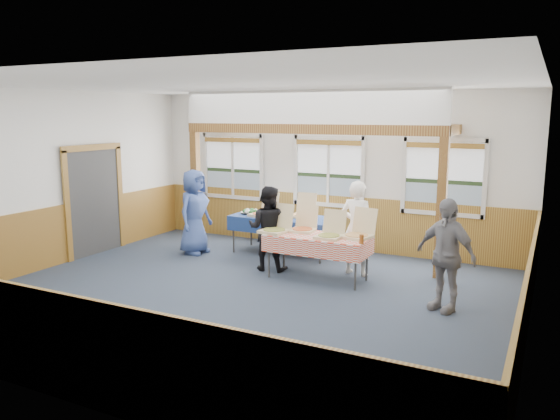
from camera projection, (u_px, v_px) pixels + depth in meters
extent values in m
plane|color=#272E40|center=(244.00, 295.00, 8.44)|extent=(8.00, 8.00, 0.00)
plane|color=white|center=(241.00, 84.00, 7.88)|extent=(8.00, 8.00, 0.00)
plane|color=silver|center=(329.00, 171.00, 11.23)|extent=(8.00, 0.00, 8.00)
plane|color=silver|center=(50.00, 241.00, 5.08)|extent=(8.00, 0.00, 8.00)
plane|color=silver|center=(54.00, 179.00, 9.94)|extent=(0.00, 8.00, 8.00)
plane|color=silver|center=(537.00, 215.00, 6.38)|extent=(0.00, 8.00, 8.00)
cube|color=brown|center=(328.00, 221.00, 11.39)|extent=(7.98, 0.05, 1.10)
cube|color=brown|center=(61.00, 346.00, 5.29)|extent=(7.98, 0.05, 1.10)
cube|color=brown|center=(59.00, 235.00, 10.11)|extent=(0.05, 6.98, 1.10)
cube|color=brown|center=(527.00, 301.00, 6.57)|extent=(0.05, 6.98, 1.10)
cube|color=#333333|center=(94.00, 202.00, 10.81)|extent=(0.06, 1.30, 2.10)
cube|color=silver|center=(233.00, 197.00, 12.32)|extent=(1.52, 0.05, 0.08)
cube|color=silver|center=(232.00, 135.00, 12.08)|extent=(1.52, 0.05, 0.08)
cube|color=silver|center=(205.00, 165.00, 12.53)|extent=(0.08, 0.05, 1.46)
cube|color=silver|center=(262.00, 168.00, 11.87)|extent=(0.08, 0.05, 1.46)
cube|color=silver|center=(233.00, 167.00, 12.20)|extent=(0.05, 0.05, 1.30)
cube|color=slate|center=(234.00, 184.00, 12.31)|extent=(1.40, 0.02, 0.52)
cube|color=#1F3118|center=(234.00, 170.00, 12.25)|extent=(1.40, 0.02, 0.08)
cube|color=silver|center=(233.00, 153.00, 12.18)|extent=(1.40, 0.02, 0.70)
cube|color=brown|center=(232.00, 140.00, 12.08)|extent=(1.40, 0.07, 0.10)
cube|color=silver|center=(328.00, 205.00, 11.30)|extent=(1.52, 0.05, 0.08)
cube|color=silver|center=(329.00, 138.00, 11.06)|extent=(1.52, 0.05, 0.08)
cube|color=silver|center=(296.00, 170.00, 11.51)|extent=(0.08, 0.05, 1.46)
cube|color=silver|center=(363.00, 173.00, 10.85)|extent=(0.08, 0.05, 1.46)
cube|color=silver|center=(328.00, 171.00, 11.18)|extent=(0.05, 0.05, 1.30)
cube|color=slate|center=(329.00, 190.00, 11.28)|extent=(1.40, 0.02, 0.52)
cube|color=#1F3118|center=(329.00, 176.00, 11.23)|extent=(1.40, 0.02, 0.08)
cube|color=silver|center=(329.00, 157.00, 11.16)|extent=(1.40, 0.02, 0.70)
cube|color=brown|center=(328.00, 143.00, 11.06)|extent=(1.40, 0.07, 0.10)
cube|color=silver|center=(441.00, 214.00, 10.28)|extent=(1.52, 0.05, 0.08)
cube|color=silver|center=(445.00, 140.00, 10.03)|extent=(1.52, 0.05, 0.08)
cube|color=silver|center=(404.00, 175.00, 10.48)|extent=(0.08, 0.05, 1.46)
cube|color=silver|center=(485.00, 179.00, 9.83)|extent=(0.08, 0.05, 1.46)
cube|color=silver|center=(443.00, 177.00, 10.16)|extent=(0.05, 0.05, 1.30)
cube|color=slate|center=(442.00, 198.00, 10.26)|extent=(1.40, 0.02, 0.52)
cube|color=#1F3118|center=(443.00, 182.00, 10.21)|extent=(1.40, 0.02, 0.08)
cube|color=silver|center=(444.00, 161.00, 10.14)|extent=(1.40, 0.02, 0.70)
cube|color=brown|center=(445.00, 146.00, 10.03)|extent=(1.40, 0.07, 0.10)
cube|color=#572E13|center=(196.00, 190.00, 11.36)|extent=(0.15, 0.15, 2.40)
cube|color=#572E13|center=(441.00, 209.00, 9.14)|extent=(0.15, 0.15, 2.40)
cube|color=#572E13|center=(306.00, 129.00, 10.02)|extent=(5.15, 0.18, 0.18)
cylinder|color=#333333|center=(233.00, 235.00, 10.98)|extent=(0.04, 0.04, 0.73)
cylinder|color=#333333|center=(251.00, 228.00, 11.61)|extent=(0.04, 0.04, 0.73)
cylinder|color=#333333|center=(320.00, 245.00, 10.14)|extent=(0.04, 0.04, 0.73)
cylinder|color=#333333|center=(334.00, 237.00, 10.77)|extent=(0.04, 0.04, 0.73)
cube|color=#333333|center=(283.00, 218.00, 10.81)|extent=(2.17, 1.42, 0.03)
cube|color=navy|center=(283.00, 217.00, 10.81)|extent=(2.24, 1.49, 0.01)
cube|color=navy|center=(273.00, 228.00, 10.44)|extent=(1.97, 0.65, 0.28)
cube|color=navy|center=(293.00, 220.00, 11.22)|extent=(1.97, 0.65, 0.28)
cylinder|color=#333333|center=(269.00, 257.00, 9.30)|extent=(0.04, 0.04, 0.73)
cylinder|color=#333333|center=(284.00, 249.00, 9.80)|extent=(0.04, 0.04, 0.73)
cylinder|color=#333333|center=(355.00, 268.00, 8.61)|extent=(0.04, 0.04, 0.73)
cylinder|color=#333333|center=(367.00, 260.00, 9.11)|extent=(0.04, 0.04, 0.73)
cube|color=#333333|center=(318.00, 237.00, 9.14)|extent=(1.77, 0.99, 0.03)
cube|color=red|center=(318.00, 236.00, 9.14)|extent=(1.84, 1.06, 0.01)
cube|color=red|center=(308.00, 249.00, 8.83)|extent=(1.71, 0.32, 0.28)
cube|color=red|center=(326.00, 239.00, 9.50)|extent=(1.71, 0.32, 0.28)
cube|color=beige|center=(262.00, 215.00, 10.85)|extent=(0.50, 0.50, 0.05)
cylinder|color=#CA792F|center=(262.00, 213.00, 10.84)|extent=(0.44, 0.44, 0.01)
cube|color=beige|center=(270.00, 202.00, 11.00)|extent=(0.43, 0.19, 0.41)
cube|color=beige|center=(302.00, 216.00, 10.75)|extent=(0.43, 0.43, 0.05)
cylinder|color=tan|center=(302.00, 214.00, 10.75)|extent=(0.37, 0.37, 0.01)
cube|color=beige|center=(307.00, 203.00, 10.93)|extent=(0.42, 0.11, 0.41)
cube|color=beige|center=(274.00, 231.00, 9.34)|extent=(0.48, 0.48, 0.05)
cylinder|color=gold|center=(274.00, 229.00, 9.34)|extent=(0.42, 0.42, 0.01)
cube|color=beige|center=(283.00, 216.00, 9.51)|extent=(0.44, 0.16, 0.42)
cube|color=beige|center=(302.00, 230.00, 9.42)|extent=(0.43, 0.43, 0.04)
cylinder|color=#CA792F|center=(302.00, 229.00, 9.42)|extent=(0.37, 0.37, 0.01)
cube|color=beige|center=(307.00, 216.00, 9.60)|extent=(0.40, 0.13, 0.39)
cube|color=beige|center=(329.00, 237.00, 8.92)|extent=(0.41, 0.41, 0.05)
cylinder|color=gold|center=(329.00, 235.00, 8.91)|extent=(0.36, 0.36, 0.01)
cube|color=beige|center=(335.00, 221.00, 9.09)|extent=(0.40, 0.10, 0.39)
cube|color=beige|center=(357.00, 237.00, 8.93)|extent=(0.51, 0.51, 0.05)
cylinder|color=tan|center=(357.00, 235.00, 8.93)|extent=(0.44, 0.44, 0.01)
cube|color=beige|center=(365.00, 220.00, 9.09)|extent=(0.44, 0.19, 0.42)
cylinder|color=black|center=(250.00, 213.00, 11.14)|extent=(0.41, 0.41, 0.03)
cylinder|color=white|center=(250.00, 211.00, 11.13)|extent=(0.09, 0.09, 0.04)
sphere|color=#2B712F|center=(255.00, 212.00, 11.08)|extent=(0.09, 0.09, 0.09)
sphere|color=beige|center=(256.00, 211.00, 11.18)|extent=(0.09, 0.09, 0.09)
sphere|color=#2B712F|center=(252.00, 210.00, 11.24)|extent=(0.09, 0.09, 0.09)
sphere|color=beige|center=(247.00, 210.00, 11.22)|extent=(0.09, 0.09, 0.09)
sphere|color=#2B712F|center=(245.00, 211.00, 11.13)|extent=(0.09, 0.09, 0.09)
sphere|color=beige|center=(247.00, 212.00, 11.04)|extent=(0.09, 0.09, 0.09)
sphere|color=#2B712F|center=(251.00, 212.00, 11.02)|extent=(0.09, 0.09, 0.09)
cylinder|color=brown|center=(362.00, 239.00, 8.53)|extent=(0.07, 0.07, 0.15)
imported|color=white|center=(357.00, 228.00, 9.40)|extent=(0.64, 0.45, 1.65)
imported|color=black|center=(268.00, 228.00, 9.70)|extent=(0.83, 0.69, 1.52)
imported|color=#395190|center=(195.00, 212.00, 10.84)|extent=(0.56, 0.84, 1.69)
imported|color=gray|center=(445.00, 255.00, 7.68)|extent=(1.03, 0.76, 1.62)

